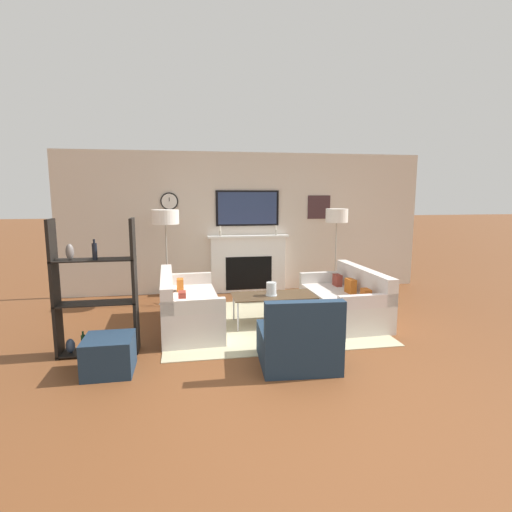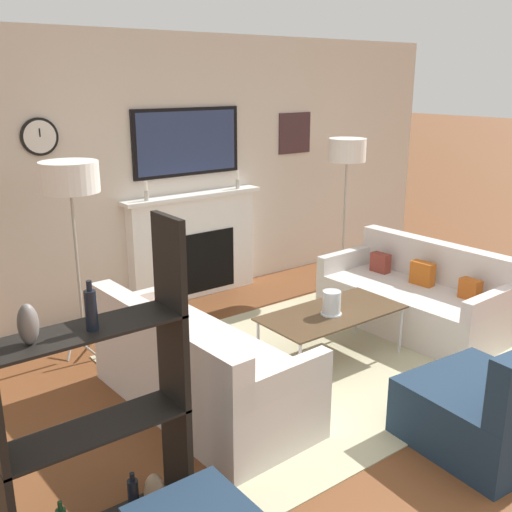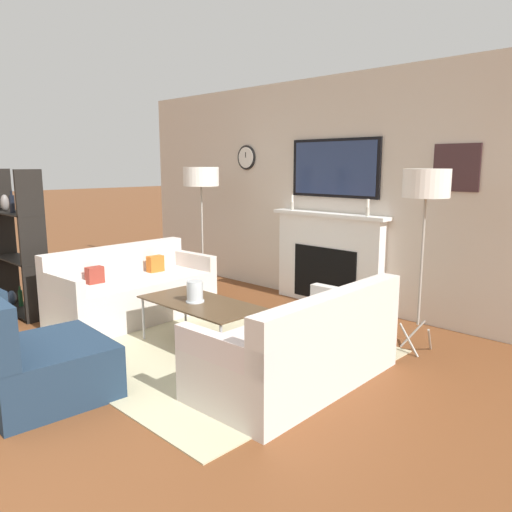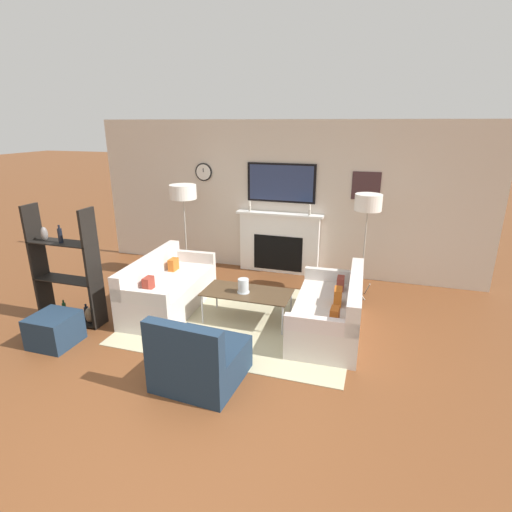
{
  "view_description": "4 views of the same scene",
  "coord_description": "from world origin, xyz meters",
  "px_view_note": "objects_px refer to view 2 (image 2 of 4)",
  "views": [
    {
      "loc": [
        -1.19,
        -3.48,
        1.91
      ],
      "look_at": [
        -0.1,
        2.7,
        0.93
      ],
      "focal_mm": 28.0,
      "sensor_mm": 36.0,
      "label": 1
    },
    {
      "loc": [
        -3.17,
        -1.12,
        2.27
      ],
      "look_at": [
        -0.19,
        2.79,
        0.8
      ],
      "focal_mm": 42.0,
      "sensor_mm": 36.0,
      "label": 2
    },
    {
      "loc": [
        3.52,
        -0.68,
        1.68
      ],
      "look_at": [
        0.07,
        2.82,
        0.78
      ],
      "focal_mm": 35.0,
      "sensor_mm": 36.0,
      "label": 3
    },
    {
      "loc": [
        1.68,
        -2.66,
        2.65
      ],
      "look_at": [
        0.02,
        2.64,
        0.79
      ],
      "focal_mm": 28.0,
      "sensor_mm": 36.0,
      "label": 4
    }
  ],
  "objects_px": {
    "couch_left": "(197,370)",
    "armchair": "(490,410)",
    "coffee_table": "(332,315)",
    "couch_right": "(416,299)",
    "floor_lamp_right": "(347,152)",
    "shelf_unit": "(93,415)",
    "hurricane_candle": "(331,304)",
    "floor_lamp_left": "(70,179)"
  },
  "relations": [
    {
      "from": "coffee_table",
      "to": "shelf_unit",
      "type": "distance_m",
      "value": 2.45
    },
    {
      "from": "floor_lamp_left",
      "to": "floor_lamp_right",
      "type": "distance_m",
      "value": 3.05
    },
    {
      "from": "couch_left",
      "to": "floor_lamp_right",
      "type": "height_order",
      "value": "floor_lamp_right"
    },
    {
      "from": "armchair",
      "to": "hurricane_candle",
      "type": "height_order",
      "value": "armchair"
    },
    {
      "from": "coffee_table",
      "to": "hurricane_candle",
      "type": "height_order",
      "value": "hurricane_candle"
    },
    {
      "from": "couch_left",
      "to": "armchair",
      "type": "height_order",
      "value": "armchair"
    },
    {
      "from": "couch_left",
      "to": "couch_right",
      "type": "bearing_deg",
      "value": 0.09
    },
    {
      "from": "couch_right",
      "to": "shelf_unit",
      "type": "xyz_separation_m",
      "value": [
        -3.47,
        -0.79,
        0.44
      ]
    },
    {
      "from": "coffee_table",
      "to": "floor_lamp_right",
      "type": "relative_size",
      "value": 0.73
    },
    {
      "from": "floor_lamp_right",
      "to": "shelf_unit",
      "type": "xyz_separation_m",
      "value": [
        -3.79,
        -2.06,
        -0.79
      ]
    },
    {
      "from": "coffee_table",
      "to": "hurricane_candle",
      "type": "bearing_deg",
      "value": -144.37
    },
    {
      "from": "coffee_table",
      "to": "shelf_unit",
      "type": "xyz_separation_m",
      "value": [
        -2.32,
        -0.73,
        0.3
      ]
    },
    {
      "from": "coffee_table",
      "to": "floor_lamp_left",
      "type": "xyz_separation_m",
      "value": [
        -1.59,
        1.33,
        1.09
      ]
    },
    {
      "from": "floor_lamp_right",
      "to": "couch_right",
      "type": "bearing_deg",
      "value": -103.93
    },
    {
      "from": "armchair",
      "to": "coffee_table",
      "type": "height_order",
      "value": "armchair"
    },
    {
      "from": "floor_lamp_left",
      "to": "armchair",
      "type": "bearing_deg",
      "value": -61.11
    },
    {
      "from": "couch_right",
      "to": "coffee_table",
      "type": "relative_size",
      "value": 1.42
    },
    {
      "from": "floor_lamp_left",
      "to": "couch_left",
      "type": "bearing_deg",
      "value": -75.66
    },
    {
      "from": "hurricane_candle",
      "to": "floor_lamp_right",
      "type": "bearing_deg",
      "value": 42.1
    },
    {
      "from": "couch_left",
      "to": "shelf_unit",
      "type": "relative_size",
      "value": 1.1
    },
    {
      "from": "couch_right",
      "to": "floor_lamp_right",
      "type": "height_order",
      "value": "floor_lamp_right"
    },
    {
      "from": "armchair",
      "to": "coffee_table",
      "type": "distance_m",
      "value": 1.48
    },
    {
      "from": "floor_lamp_left",
      "to": "coffee_table",
      "type": "bearing_deg",
      "value": -39.96
    },
    {
      "from": "armchair",
      "to": "floor_lamp_left",
      "type": "bearing_deg",
      "value": 118.89
    },
    {
      "from": "couch_left",
      "to": "floor_lamp_left",
      "type": "relative_size",
      "value": 1.08
    },
    {
      "from": "couch_right",
      "to": "shelf_unit",
      "type": "relative_size",
      "value": 1.06
    },
    {
      "from": "couch_left",
      "to": "armchair",
      "type": "bearing_deg",
      "value": -51.3
    },
    {
      "from": "armchair",
      "to": "shelf_unit",
      "type": "xyz_separation_m",
      "value": [
        -2.28,
        0.74,
        0.45
      ]
    },
    {
      "from": "couch_right",
      "to": "coffee_table",
      "type": "xyz_separation_m",
      "value": [
        -1.15,
        -0.05,
        0.14
      ]
    },
    {
      "from": "shelf_unit",
      "to": "couch_left",
      "type": "bearing_deg",
      "value": 36.46
    },
    {
      "from": "floor_lamp_right",
      "to": "coffee_table",
      "type": "bearing_deg",
      "value": -137.73
    },
    {
      "from": "armchair",
      "to": "hurricane_candle",
      "type": "bearing_deg",
      "value": 89.93
    },
    {
      "from": "armchair",
      "to": "floor_lamp_left",
      "type": "height_order",
      "value": "floor_lamp_left"
    },
    {
      "from": "coffee_table",
      "to": "floor_lamp_right",
      "type": "xyz_separation_m",
      "value": [
        1.46,
        1.33,
        1.08
      ]
    },
    {
      "from": "hurricane_candle",
      "to": "shelf_unit",
      "type": "xyz_separation_m",
      "value": [
        -2.28,
        -0.7,
        0.18
      ]
    },
    {
      "from": "couch_right",
      "to": "floor_lamp_right",
      "type": "xyz_separation_m",
      "value": [
        0.32,
        1.28,
        1.22
      ]
    },
    {
      "from": "couch_right",
      "to": "floor_lamp_right",
      "type": "bearing_deg",
      "value": 76.07
    },
    {
      "from": "armchair",
      "to": "shelf_unit",
      "type": "relative_size",
      "value": 0.55
    },
    {
      "from": "couch_left",
      "to": "hurricane_candle",
      "type": "relative_size",
      "value": 9.1
    },
    {
      "from": "coffee_table",
      "to": "couch_right",
      "type": "bearing_deg",
      "value": 2.74
    },
    {
      "from": "floor_lamp_left",
      "to": "shelf_unit",
      "type": "xyz_separation_m",
      "value": [
        -0.73,
        -2.06,
        -0.8
      ]
    },
    {
      "from": "coffee_table",
      "to": "floor_lamp_left",
      "type": "distance_m",
      "value": 2.34
    }
  ]
}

